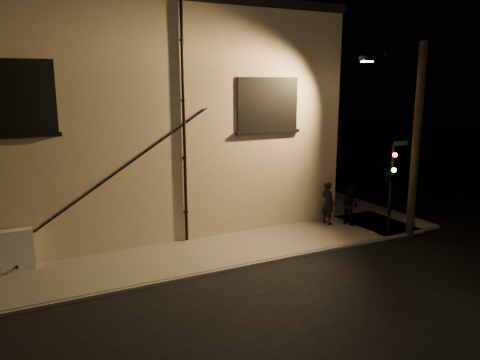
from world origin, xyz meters
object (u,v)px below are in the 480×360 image
pedestrian_b (350,205)px  streetlamp_pole (414,136)px  pedestrian_a (328,203)px  traffic_signal (390,173)px

pedestrian_b → streetlamp_pole: streetlamp_pole is taller
pedestrian_a → traffic_signal: bearing=-157.7°
pedestrian_b → streetlamp_pole: size_ratio=0.22×
traffic_signal → streetlamp_pole: streetlamp_pole is taller
pedestrian_b → streetlamp_pole: (1.24, -1.91, 2.95)m
traffic_signal → pedestrian_b: bearing=103.1°
traffic_signal → streetlamp_pole: 1.61m
pedestrian_a → pedestrian_b: pedestrian_a is taller
pedestrian_a → traffic_signal: (1.18, -2.11, 1.51)m
pedestrian_a → streetlamp_pole: 4.20m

